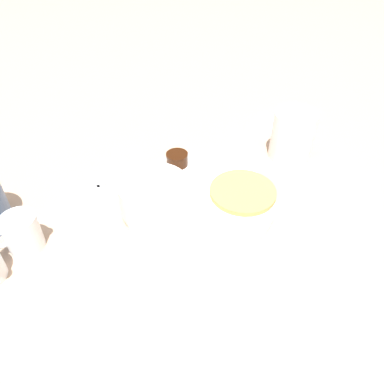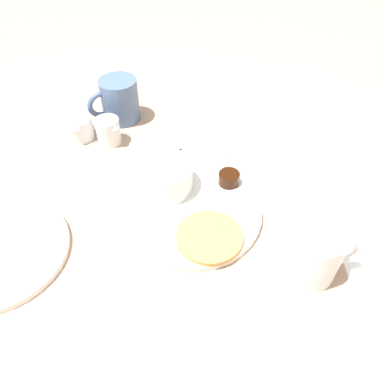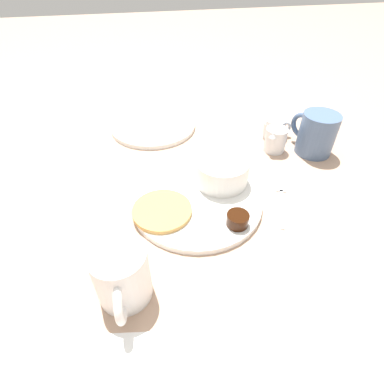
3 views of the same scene
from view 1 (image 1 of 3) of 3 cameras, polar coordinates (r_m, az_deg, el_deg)
ground_plane at (r=0.65m, az=1.00°, el=-1.45°), size 4.00×4.00×0.00m
plate at (r=0.65m, az=1.00°, el=-1.06°), size 0.26×0.26×0.01m
pancake_stack at (r=0.65m, az=7.75°, el=0.03°), size 0.12×0.12×0.01m
bowl at (r=0.60m, az=-5.75°, el=-0.53°), size 0.11×0.11×0.05m
syrup_cup at (r=0.71m, az=-2.29°, el=5.05°), size 0.04×0.04×0.02m
butter_ramekin at (r=0.62m, az=-7.60°, el=-0.85°), size 0.05×0.05×0.05m
coffee_mug at (r=0.76m, az=15.06°, el=8.44°), size 0.08×0.11×0.10m
creamer_pitcher_near at (r=0.61m, az=-24.51°, el=-5.66°), size 0.06×0.06×0.06m
fork at (r=0.71m, az=-13.05°, el=1.67°), size 0.07×0.14×0.00m
napkin at (r=0.88m, az=13.25°, el=9.85°), size 0.13×0.10×0.00m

